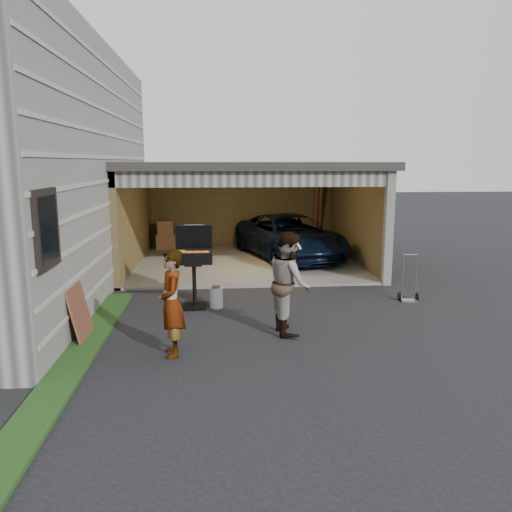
{
  "coord_description": "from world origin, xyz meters",
  "views": [
    {
      "loc": [
        -0.16,
        -7.79,
        2.9
      ],
      "look_at": [
        0.6,
        1.45,
        1.15
      ],
      "focal_mm": 35.0,
      "sensor_mm": 36.0,
      "label": 1
    }
  ],
  "objects_px": {
    "plywood_panel": "(80,313)",
    "hand_truck": "(409,292)",
    "propane_tank": "(216,298)",
    "man": "(289,283)",
    "minivan": "(289,238)",
    "woman": "(172,303)",
    "bbq_grill": "(194,260)"
  },
  "relations": [
    {
      "from": "hand_truck",
      "to": "bbq_grill",
      "type": "bearing_deg",
      "value": -170.05
    },
    {
      "from": "woman",
      "to": "hand_truck",
      "type": "xyz_separation_m",
      "value": [
        4.75,
        2.64,
        -0.62
      ]
    },
    {
      "from": "man",
      "to": "bbq_grill",
      "type": "relative_size",
      "value": 1.07
    },
    {
      "from": "minivan",
      "to": "hand_truck",
      "type": "bearing_deg",
      "value": -84.38
    },
    {
      "from": "bbq_grill",
      "to": "propane_tank",
      "type": "bearing_deg",
      "value": -8.69
    },
    {
      "from": "man",
      "to": "plywood_panel",
      "type": "relative_size",
      "value": 1.9
    },
    {
      "from": "woman",
      "to": "bbq_grill",
      "type": "xyz_separation_m",
      "value": [
        0.23,
        2.54,
        0.16
      ]
    },
    {
      "from": "minivan",
      "to": "hand_truck",
      "type": "relative_size",
      "value": 4.59
    },
    {
      "from": "woman",
      "to": "bbq_grill",
      "type": "bearing_deg",
      "value": 165.37
    },
    {
      "from": "man",
      "to": "hand_truck",
      "type": "distance_m",
      "value": 3.39
    },
    {
      "from": "man",
      "to": "plywood_panel",
      "type": "xyz_separation_m",
      "value": [
        -3.48,
        -0.11,
        -0.42
      ]
    },
    {
      "from": "bbq_grill",
      "to": "hand_truck",
      "type": "xyz_separation_m",
      "value": [
        4.51,
        0.1,
        -0.78
      ]
    },
    {
      "from": "man",
      "to": "propane_tank",
      "type": "xyz_separation_m",
      "value": [
        -1.24,
        1.58,
        -0.68
      ]
    },
    {
      "from": "propane_tank",
      "to": "hand_truck",
      "type": "distance_m",
      "value": 4.08
    },
    {
      "from": "minivan",
      "to": "man",
      "type": "distance_m",
      "value": 6.58
    },
    {
      "from": "plywood_panel",
      "to": "man",
      "type": "bearing_deg",
      "value": 1.86
    },
    {
      "from": "man",
      "to": "hand_truck",
      "type": "relative_size",
      "value": 1.74
    },
    {
      "from": "propane_tank",
      "to": "woman",
      "type": "bearing_deg",
      "value": -105.18
    },
    {
      "from": "woman",
      "to": "bbq_grill",
      "type": "distance_m",
      "value": 2.56
    },
    {
      "from": "minivan",
      "to": "hand_truck",
      "type": "height_order",
      "value": "minivan"
    },
    {
      "from": "plywood_panel",
      "to": "hand_truck",
      "type": "height_order",
      "value": "hand_truck"
    },
    {
      "from": "man",
      "to": "propane_tank",
      "type": "distance_m",
      "value": 2.12
    },
    {
      "from": "bbq_grill",
      "to": "propane_tank",
      "type": "distance_m",
      "value": 0.89
    },
    {
      "from": "propane_tank",
      "to": "man",
      "type": "bearing_deg",
      "value": -51.73
    },
    {
      "from": "bbq_grill",
      "to": "plywood_panel",
      "type": "bearing_deg",
      "value": -135.72
    },
    {
      "from": "minivan",
      "to": "woman",
      "type": "bearing_deg",
      "value": -127.05
    },
    {
      "from": "hand_truck",
      "to": "propane_tank",
      "type": "bearing_deg",
      "value": -168.98
    },
    {
      "from": "propane_tank",
      "to": "hand_truck",
      "type": "height_order",
      "value": "hand_truck"
    },
    {
      "from": "minivan",
      "to": "propane_tank",
      "type": "distance_m",
      "value": 5.42
    },
    {
      "from": "man",
      "to": "bbq_grill",
      "type": "height_order",
      "value": "man"
    },
    {
      "from": "plywood_panel",
      "to": "bbq_grill",
      "type": "bearing_deg",
      "value": 44.28
    },
    {
      "from": "woman",
      "to": "hand_truck",
      "type": "distance_m",
      "value": 5.47
    }
  ]
}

